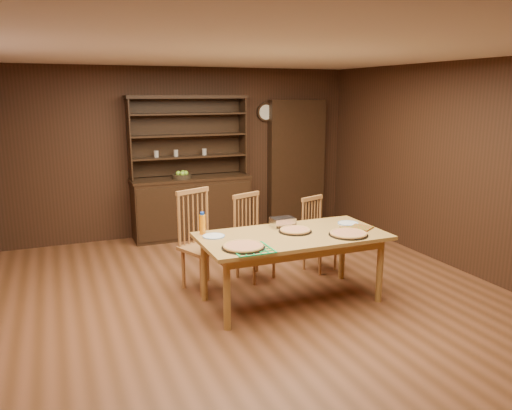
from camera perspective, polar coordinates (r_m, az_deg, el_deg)
name	(u,v)px	position (r m, az deg, el deg)	size (l,w,h in m)	color
floor	(259,301)	(5.51, 0.39, -10.90)	(6.00, 6.00, 0.00)	brown
room_shell	(260,156)	(5.09, 0.42, 5.59)	(6.00, 6.00, 6.00)	silver
china_hutch	(191,199)	(7.83, -7.43, 0.70)	(1.84, 0.52, 2.17)	black
doorway	(296,162)	(8.57, 4.63, 4.88)	(1.00, 0.18, 2.10)	black
wall_clock	(266,112)	(8.31, 1.11, 10.56)	(0.30, 0.05, 0.30)	black
dining_table	(292,241)	(5.30, 4.16, -4.17)	(1.96, 0.98, 0.75)	#A47739
chair_left	(199,236)	(5.75, -6.51, -3.54)	(0.60, 0.59, 1.14)	#9E6A36
chair_center	(251,234)	(6.04, -0.53, -3.28)	(0.54, 0.52, 1.03)	#9E6A36
chair_right	(316,231)	(6.37, 6.92, -3.02)	(0.48, 0.47, 0.93)	#9E6A36
pizza_left	(243,246)	(4.80, -1.46, -4.76)	(0.42, 0.42, 0.04)	black
pizza_right	(348,234)	(5.31, 10.52, -3.25)	(0.41, 0.41, 0.04)	black
pizza_center	(295,230)	(5.37, 4.50, -2.90)	(0.36, 0.36, 0.04)	black
cooling_rack	(252,249)	(4.76, -0.51, -5.03)	(0.36, 0.36, 0.02)	#0DB454
plate_left	(214,236)	(5.19, -4.86, -3.57)	(0.23, 0.23, 0.02)	white
plate_right	(348,223)	(5.77, 10.47, -2.06)	(0.23, 0.23, 0.02)	white
foil_dish	(283,222)	(5.57, 3.07, -1.96)	(0.25, 0.18, 0.10)	white
juice_bottle	(202,224)	(5.28, -6.15, -2.15)	(0.07, 0.07, 0.24)	orange
pot_holder_a	(361,228)	(5.62, 11.93, -2.54)	(0.22, 0.22, 0.02)	red
pot_holder_b	(350,229)	(5.56, 10.68, -2.67)	(0.18, 0.18, 0.01)	red
fruit_bowl	(182,176)	(7.66, -8.48, 3.35)	(0.29, 0.29, 0.12)	black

